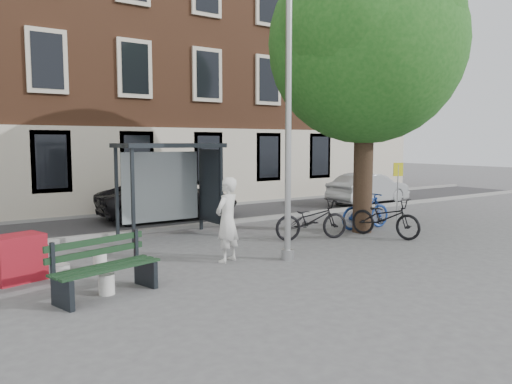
{
  "coord_description": "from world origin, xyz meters",
  "views": [
    {
      "loc": [
        -6.9,
        -8.67,
        2.66
      ],
      "look_at": [
        0.23,
        1.57,
        1.4
      ],
      "focal_mm": 35.0,
      "sensor_mm": 36.0,
      "label": 1
    }
  ],
  "objects": [
    {
      "name": "ground",
      "position": [
        0.0,
        0.0,
        0.0
      ],
      "size": [
        90.0,
        90.0,
        0.0
      ],
      "primitive_type": "plane",
      "color": "#4C4C4F",
      "rests_on": "ground"
    },
    {
      "name": "road",
      "position": [
        0.0,
        7.0,
        0.01
      ],
      "size": [
        40.0,
        4.0,
        0.01
      ],
      "primitive_type": "cube",
      "color": "#28282B",
      "rests_on": "ground"
    },
    {
      "name": "curb_near",
      "position": [
        0.0,
        5.0,
        0.06
      ],
      "size": [
        40.0,
        0.25,
        0.12
      ],
      "primitive_type": "cube",
      "color": "gray",
      "rests_on": "ground"
    },
    {
      "name": "curb_far",
      "position": [
        0.0,
        9.0,
        0.06
      ],
      "size": [
        40.0,
        0.25,
        0.12
      ],
      "primitive_type": "cube",
      "color": "gray",
      "rests_on": "ground"
    },
    {
      "name": "building_row",
      "position": [
        0.0,
        13.0,
        7.0
      ],
      "size": [
        30.0,
        8.0,
        14.0
      ],
      "primitive_type": "cube",
      "color": "brown",
      "rests_on": "ground"
    },
    {
      "name": "lamppost",
      "position": [
        0.0,
        0.0,
        2.78
      ],
      "size": [
        0.28,
        0.35,
        6.11
      ],
      "color": "#9EA0A3",
      "rests_on": "ground"
    },
    {
      "name": "tree_right",
      "position": [
        4.01,
        1.38,
        5.62
      ],
      "size": [
        5.76,
        5.6,
        8.2
      ],
      "color": "black",
      "rests_on": "ground"
    },
    {
      "name": "bus_shelter",
      "position": [
        -0.61,
        4.11,
        1.92
      ],
      "size": [
        2.85,
        1.45,
        2.62
      ],
      "color": "#1E2328",
      "rests_on": "ground"
    },
    {
      "name": "painter",
      "position": [
        -1.2,
        0.64,
        0.94
      ],
      "size": [
        0.81,
        0.7,
        1.89
      ],
      "primitive_type": "imported",
      "rotation": [
        0.0,
        0.0,
        3.58
      ],
      "color": "silver",
      "rests_on": "ground"
    },
    {
      "name": "bench",
      "position": [
        -4.23,
        -0.26,
        0.45
      ],
      "size": [
        1.99,
        1.07,
        0.98
      ],
      "rotation": [
        0.0,
        0.0,
        0.26
      ],
      "color": "#1E2328",
      "rests_on": "ground"
    },
    {
      "name": "bike_a",
      "position": [
        2.0,
        1.48,
        0.55
      ],
      "size": [
        2.21,
        1.31,
        1.09
      ],
      "primitive_type": "imported",
      "rotation": [
        0.0,
        0.0,
        1.27
      ],
      "color": "black",
      "rests_on": "ground"
    },
    {
      "name": "bike_b",
      "position": [
        4.48,
        1.81,
        0.56
      ],
      "size": [
        1.9,
        0.66,
        1.13
      ],
      "primitive_type": "imported",
      "rotation": [
        0.0,
        0.0,
        1.5
      ],
      "color": "navy",
      "rests_on": "ground"
    },
    {
      "name": "bike_c",
      "position": [
        3.95,
        0.59,
        0.55
      ],
      "size": [
        1.18,
        2.2,
        1.1
      ],
      "primitive_type": "imported",
      "rotation": [
        0.0,
        0.0,
        0.23
      ],
      "color": "black",
      "rests_on": "ground"
    },
    {
      "name": "bike_d",
      "position": [
        5.14,
        2.48,
        0.52
      ],
      "size": [
        1.66,
        1.44,
        1.04
      ],
      "primitive_type": "imported",
      "rotation": [
        0.0,
        0.0,
        2.23
      ],
      "color": "black",
      "rests_on": "ground"
    },
    {
      "name": "car_dark",
      "position": [
        0.43,
        7.15,
        0.68
      ],
      "size": [
        5.03,
        2.62,
        1.35
      ],
      "primitive_type": "imported",
      "rotation": [
        0.0,
        0.0,
        1.49
      ],
      "color": "black",
      "rests_on": "ground"
    },
    {
      "name": "car_silver",
      "position": [
        9.21,
        6.01,
        0.66
      ],
      "size": [
        4.12,
        1.73,
        1.32
      ],
      "primitive_type": "imported",
      "rotation": [
        0.0,
        0.0,
        1.65
      ],
      "color": "#9A9DA1",
      "rests_on": "ground"
    },
    {
      "name": "red_stand",
      "position": [
        -5.31,
        1.57,
        0.45
      ],
      "size": [
        1.03,
        0.83,
        0.9
      ],
      "primitive_type": "cube",
      "rotation": [
        0.0,
        0.0,
        0.28
      ],
      "color": "maroon",
      "rests_on": "ground"
    },
    {
      "name": "bucket_a",
      "position": [
        -4.64,
        0.99,
        0.18
      ],
      "size": [
        0.33,
        0.33,
        0.36
      ],
      "primitive_type": "cylinder",
      "rotation": [
        0.0,
        0.0,
        0.19
      ],
      "color": "silver",
      "rests_on": "ground"
    },
    {
      "name": "bucket_b",
      "position": [
        -4.19,
        -0.2,
        0.18
      ],
      "size": [
        0.3,
        0.3,
        0.36
      ],
      "primitive_type": "cylinder",
      "rotation": [
        0.0,
        0.0,
        -0.07
      ],
      "color": "silver",
      "rests_on": "ground"
    },
    {
      "name": "bucket_c",
      "position": [
        -3.75,
        1.54,
        0.18
      ],
      "size": [
        0.29,
        0.29,
        0.36
      ],
      "primitive_type": "cylinder",
      "rotation": [
        0.0,
        0.0,
        -0.04
      ],
      "color": "silver",
      "rests_on": "ground"
    },
    {
      "name": "notice_sign",
      "position": [
        6.4,
        2.18,
        1.44
      ],
      "size": [
        0.32,
        0.17,
        1.97
      ],
      "rotation": [
        0.0,
        0.0,
        -0.42
      ],
      "color": "#9EA0A3",
      "rests_on": "ground"
    }
  ]
}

